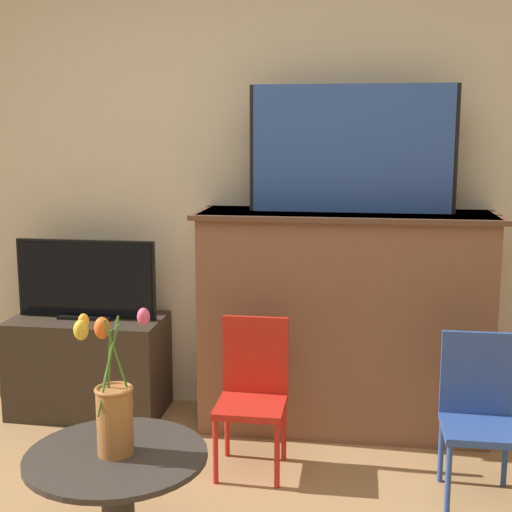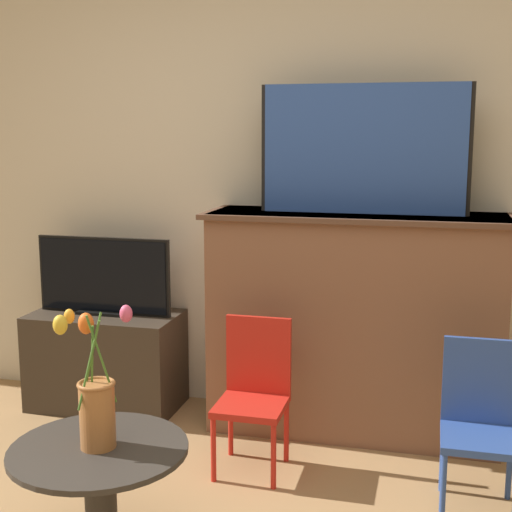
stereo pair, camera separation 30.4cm
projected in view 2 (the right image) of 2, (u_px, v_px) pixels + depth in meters
The scene contains 9 objects.
wall_back at pixel (287, 163), 3.77m from camera, with size 8.00×0.06×2.70m.
fireplace_mantel at pixel (354, 322), 3.57m from camera, with size 1.49×0.48×1.12m.
painting at pixel (364, 149), 3.42m from camera, with size 1.01×0.03×0.62m.
tv_stand at pixel (106, 360), 3.94m from camera, with size 0.81×0.43×0.53m.
tv_monitor at pixel (104, 277), 3.86m from camera, with size 0.76×0.12×0.42m.
chair_red at pixel (254, 387), 3.21m from camera, with size 0.30×0.30×0.68m.
chair_blue at pixel (480, 418), 2.88m from camera, with size 0.30×0.30×0.68m.
side_table at pixel (100, 486), 2.50m from camera, with size 0.62×0.62×0.43m.
vase_tulips at pixel (96, 401), 2.45m from camera, with size 0.24×0.23×0.50m.
Camera 2 is at (0.78, -1.59, 1.52)m, focal length 50.00 mm.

